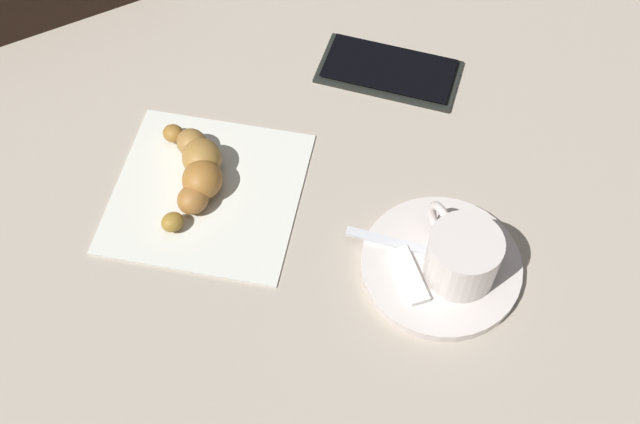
# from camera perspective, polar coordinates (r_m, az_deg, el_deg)

# --- Properties ---
(ground_plane) EXTENTS (1.80, 1.80, 0.00)m
(ground_plane) POSITION_cam_1_polar(r_m,az_deg,el_deg) (0.75, 0.26, -0.56)
(ground_plane) COLOR #AEA18F
(saucer) EXTENTS (0.15, 0.15, 0.01)m
(saucer) POSITION_cam_1_polar(r_m,az_deg,el_deg) (0.73, 8.72, -3.87)
(saucer) COLOR silver
(saucer) RESTS_ON ground
(espresso_cup) EXTENTS (0.07, 0.09, 0.05)m
(espresso_cup) POSITION_cam_1_polar(r_m,az_deg,el_deg) (0.70, 10.21, -3.07)
(espresso_cup) COLOR silver
(espresso_cup) RESTS_ON saucer
(teaspoon) EXTENTS (0.13, 0.04, 0.01)m
(teaspoon) POSITION_cam_1_polar(r_m,az_deg,el_deg) (0.72, 8.78, -3.03)
(teaspoon) COLOR silver
(teaspoon) RESTS_ON saucer
(sugar_packet) EXTENTS (0.04, 0.06, 0.01)m
(sugar_packet) POSITION_cam_1_polar(r_m,az_deg,el_deg) (0.71, 6.48, -4.57)
(sugar_packet) COLOR white
(sugar_packet) RESTS_ON saucer
(napkin) EXTENTS (0.20, 0.19, 0.00)m
(napkin) POSITION_cam_1_polar(r_m,az_deg,el_deg) (0.77, -8.16, 1.48)
(napkin) COLOR silver
(napkin) RESTS_ON ground
(croissant) EXTENTS (0.08, 0.13, 0.03)m
(croissant) POSITION_cam_1_polar(r_m,az_deg,el_deg) (0.77, -8.88, 3.01)
(croissant) COLOR olive
(croissant) RESTS_ON napkin
(cell_phone) EXTENTS (0.16, 0.10, 0.01)m
(cell_phone) POSITION_cam_1_polar(r_m,az_deg,el_deg) (0.87, 5.01, 10.16)
(cell_phone) COLOR black
(cell_phone) RESTS_ON ground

